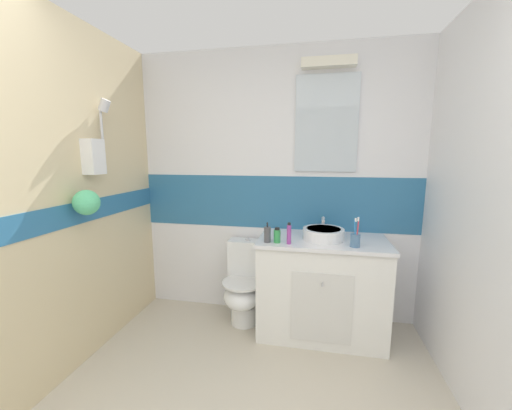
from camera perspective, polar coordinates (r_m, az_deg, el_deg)
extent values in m
cube|color=beige|center=(2.27, -1.70, -34.15)|extent=(3.20, 3.48, 0.04)
cube|color=white|center=(3.09, 3.58, -11.85)|extent=(3.20, 0.10, 0.85)
cube|color=teal|center=(2.91, 3.71, 0.61)|extent=(3.20, 0.10, 0.50)
cube|color=white|center=(2.90, 3.90, 16.95)|extent=(3.20, 0.10, 1.15)
cube|color=silver|center=(2.80, 13.16, 14.77)|extent=(0.54, 0.02, 0.83)
cube|color=white|center=(2.86, 13.60, 24.80)|extent=(0.45, 0.10, 0.08)
cube|color=beige|center=(2.37, -35.57, 0.51)|extent=(0.10, 3.48, 2.50)
cube|color=teal|center=(2.35, -34.40, -2.36)|extent=(0.01, 3.48, 0.16)
cube|color=white|center=(2.56, -28.41, 8.04)|extent=(0.10, 0.14, 0.26)
cylinder|color=silver|center=(2.69, -27.14, 12.29)|extent=(0.02, 0.02, 0.39)
cylinder|color=silver|center=(2.69, -26.77, 16.49)|extent=(0.10, 0.07, 0.11)
sphere|color=#59CC8C|center=(2.41, -29.43, 0.42)|extent=(0.18, 0.18, 0.18)
cube|color=white|center=(2.76, 12.20, -15.04)|extent=(1.05, 0.57, 0.82)
cube|color=white|center=(2.61, 12.53, -6.60)|extent=(1.07, 0.59, 0.03)
cube|color=silver|center=(2.52, 12.26, -18.58)|extent=(0.47, 0.01, 0.57)
cylinder|color=silver|center=(2.42, 12.44, -14.47)|extent=(0.02, 0.02, 0.03)
cylinder|color=white|center=(2.59, 12.64, -5.34)|extent=(0.34, 0.34, 0.09)
cylinder|color=#AFB1BA|center=(2.58, 12.67, -4.49)|extent=(0.28, 0.28, 0.01)
cylinder|color=silver|center=(2.77, 12.57, -3.74)|extent=(0.03, 0.03, 0.15)
cylinder|color=silver|center=(2.67, 12.67, -2.66)|extent=(0.02, 0.15, 0.02)
cylinder|color=white|center=(2.98, -2.30, -19.84)|extent=(0.24, 0.24, 0.18)
ellipsoid|color=white|center=(2.85, -2.52, -16.72)|extent=(0.34, 0.42, 0.22)
cylinder|color=white|center=(2.80, -2.54, -14.47)|extent=(0.37, 0.37, 0.02)
cube|color=white|center=(2.93, -1.57, -9.95)|extent=(0.36, 0.17, 0.35)
cylinder|color=silver|center=(2.87, -1.59, -6.54)|extent=(0.04, 0.04, 0.02)
cylinder|color=#4C7299|center=(2.44, 18.26, -6.42)|extent=(0.07, 0.07, 0.10)
cylinder|color=#338CD8|center=(2.43, 18.24, -4.75)|extent=(0.02, 0.04, 0.18)
cube|color=white|center=(2.41, 18.35, -2.69)|extent=(0.01, 0.02, 0.03)
cylinder|color=#D83F4C|center=(2.43, 18.67, -4.72)|extent=(0.02, 0.02, 0.19)
cube|color=white|center=(2.41, 18.79, -2.56)|extent=(0.01, 0.02, 0.03)
cylinder|color=#4C4C51|center=(2.44, 2.16, -5.62)|extent=(0.05, 0.05, 0.13)
cylinder|color=#262626|center=(2.42, 2.17, -3.78)|extent=(0.01, 0.01, 0.04)
cylinder|color=#262626|center=(2.40, 2.12, -3.42)|extent=(0.01, 0.02, 0.01)
cylinder|color=#993F99|center=(2.40, 6.26, -5.57)|extent=(0.04, 0.04, 0.15)
cylinder|color=black|center=(2.38, 6.30, -3.57)|extent=(0.02, 0.02, 0.02)
cylinder|color=green|center=(2.43, 4.02, -5.91)|extent=(0.05, 0.05, 0.10)
cylinder|color=black|center=(2.42, 4.04, -4.49)|extent=(0.04, 0.04, 0.02)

